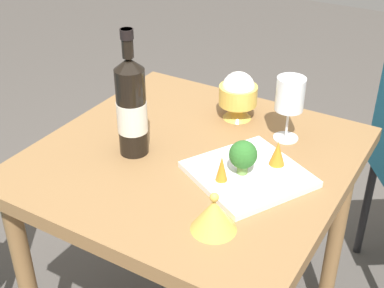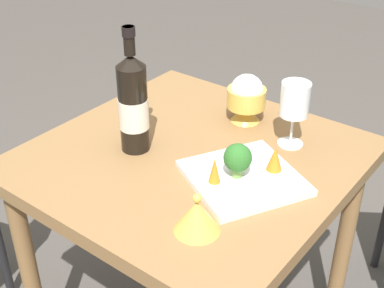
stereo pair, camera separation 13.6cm
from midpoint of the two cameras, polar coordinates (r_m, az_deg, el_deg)
name	(u,v)px [view 2 (the right image)]	position (r m, az deg, el deg)	size (l,w,h in m)	color
dining_table	(192,185)	(1.43, 2.73, -4.58)	(0.78, 0.78, 0.73)	olive
wine_bottle	(133,104)	(1.33, -3.48, 4.29)	(0.08, 0.08, 0.33)	black
wine_glass	(295,101)	(1.39, 13.80, 4.45)	(0.08, 0.08, 0.18)	white
rice_bowl	(246,97)	(1.51, 8.46, 4.94)	(0.11, 0.11, 0.14)	gold
rice_bowl_lid	(197,216)	(1.11, 4.09, -7.85)	(0.10, 0.10, 0.09)	gold
serving_plate	(243,178)	(1.28, 8.60, -3.72)	(0.34, 0.34, 0.02)	white
broccoli_floret	(238,158)	(1.24, 8.07, -1.64)	(0.07, 0.07, 0.09)	#729E4C
carrot_garnish_left	(215,170)	(1.23, 5.62, -2.92)	(0.03, 0.03, 0.07)	orange
carrot_garnish_right	(275,158)	(1.29, 11.91, -1.63)	(0.04, 0.04, 0.06)	orange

